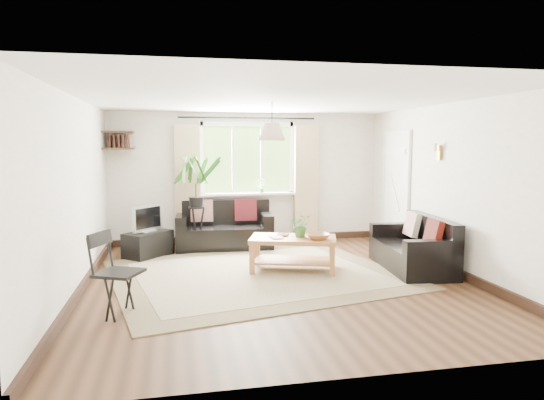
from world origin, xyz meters
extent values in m
plane|color=black|center=(0.00, 0.00, 0.00)|extent=(5.50, 5.50, 0.00)
plane|color=white|center=(0.00, 0.00, 2.40)|extent=(5.50, 5.50, 0.00)
cube|color=beige|center=(0.00, 2.75, 1.20)|extent=(5.00, 0.02, 2.40)
cube|color=beige|center=(0.00, -2.75, 1.20)|extent=(5.00, 0.02, 2.40)
cube|color=beige|center=(-2.50, 0.00, 1.20)|extent=(0.02, 5.50, 2.40)
cube|color=beige|center=(2.50, 0.00, 1.20)|extent=(0.02, 5.50, 2.40)
cube|color=beige|center=(-0.22, 0.39, 0.01)|extent=(4.45, 4.03, 0.02)
cube|color=silver|center=(2.47, 1.70, 1.00)|extent=(0.06, 0.96, 2.06)
imported|color=#2F6829|center=(0.45, 0.51, 0.66)|extent=(0.32, 0.29, 0.32)
imported|color=#966134|center=(0.63, 0.28, 0.54)|extent=(0.34, 0.34, 0.08)
imported|color=white|center=(0.00, 0.47, 0.51)|extent=(0.19, 0.24, 0.02)
imported|color=#5B2B24|center=(0.13, 0.69, 0.51)|extent=(0.23, 0.26, 0.02)
cube|color=black|center=(-1.77, 1.83, 0.21)|extent=(0.83, 0.85, 0.41)
imported|color=#2D6023|center=(0.25, 2.63, 1.06)|extent=(0.14, 0.10, 0.27)
camera|label=1|loc=(-1.31, -6.16, 1.81)|focal=32.00mm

